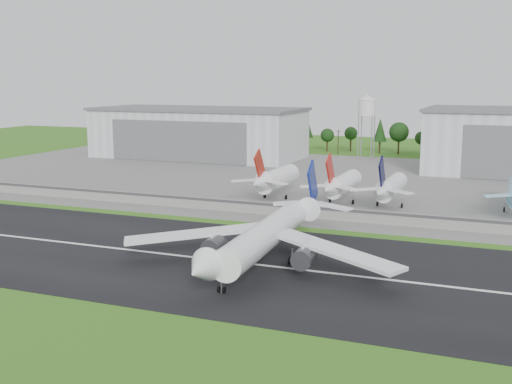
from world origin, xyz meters
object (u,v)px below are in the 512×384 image
at_px(parked_jet_red_a, 274,179).
at_px(parked_jet_red_b, 341,184).
at_px(main_airliner, 264,242).
at_px(parked_jet_navy, 389,188).

xyz_separation_m(parked_jet_red_a, parked_jet_red_b, (20.82, -0.05, -0.31)).
distance_m(main_airliner, parked_jet_red_b, 67.02).
xyz_separation_m(parked_jet_red_a, parked_jet_navy, (35.00, -0.06, -0.36)).
xyz_separation_m(main_airliner, parked_jet_navy, (12.00, 66.97, 1.11)).
xyz_separation_m(main_airliner, parked_jet_red_b, (-2.19, 66.98, 1.16)).
relative_size(parked_jet_red_b, parked_jet_navy, 1.00).
height_order(parked_jet_red_b, parked_jet_navy, parked_jet_red_b).
bearing_deg(parked_jet_red_b, parked_jet_red_a, 179.87).
bearing_deg(parked_jet_navy, parked_jet_red_a, 179.91).
bearing_deg(parked_jet_red_b, parked_jet_navy, -0.04).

